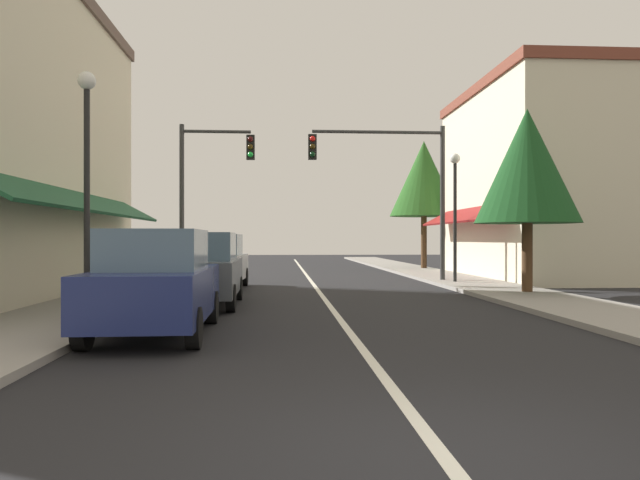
{
  "coord_description": "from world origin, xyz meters",
  "views": [
    {
      "loc": [
        -1.21,
        -4.21,
        1.61
      ],
      "look_at": [
        0.03,
        14.21,
        1.59
      ],
      "focal_mm": 33.9,
      "sensor_mm": 36.0,
      "label": 1
    }
  ],
  "objects_px": {
    "traffic_signal_mast_arm": "(397,175)",
    "parked_car_second_left": "(202,270)",
    "parked_car_third_left": "(216,262)",
    "traffic_signal_left_corner": "(205,179)",
    "tree_right_far": "(424,179)",
    "parked_car_nearest_left": "(156,283)",
    "street_lamp_right_mid": "(455,196)",
    "tree_right_near": "(527,166)",
    "street_lamp_left_near": "(87,153)"
  },
  "relations": [
    {
      "from": "traffic_signal_mast_arm",
      "to": "parked_car_second_left",
      "type": "bearing_deg",
      "value": -130.72
    },
    {
      "from": "parked_car_second_left",
      "to": "parked_car_third_left",
      "type": "bearing_deg",
      "value": 91.36
    },
    {
      "from": "traffic_signal_left_corner",
      "to": "tree_right_far",
      "type": "bearing_deg",
      "value": 39.62
    },
    {
      "from": "parked_car_nearest_left",
      "to": "parked_car_third_left",
      "type": "height_order",
      "value": "same"
    },
    {
      "from": "street_lamp_right_mid",
      "to": "parked_car_nearest_left",
      "type": "bearing_deg",
      "value": -127.67
    },
    {
      "from": "tree_right_far",
      "to": "parked_car_nearest_left",
      "type": "bearing_deg",
      "value": -114.8
    },
    {
      "from": "traffic_signal_left_corner",
      "to": "tree_right_near",
      "type": "bearing_deg",
      "value": -30.25
    },
    {
      "from": "traffic_signal_mast_arm",
      "to": "street_lamp_right_mid",
      "type": "xyz_separation_m",
      "value": [
        1.89,
        -0.96,
        -0.81
      ]
    },
    {
      "from": "parked_car_nearest_left",
      "to": "parked_car_second_left",
      "type": "xyz_separation_m",
      "value": [
        0.19,
        4.47,
        0.0
      ]
    },
    {
      "from": "parked_car_second_left",
      "to": "tree_right_far",
      "type": "bearing_deg",
      "value": 59.5
    },
    {
      "from": "street_lamp_left_near",
      "to": "street_lamp_right_mid",
      "type": "distance_m",
      "value": 13.15
    },
    {
      "from": "street_lamp_left_near",
      "to": "parked_car_nearest_left",
      "type": "bearing_deg",
      "value": -50.25
    },
    {
      "from": "street_lamp_right_mid",
      "to": "street_lamp_left_near",
      "type": "bearing_deg",
      "value": -139.77
    },
    {
      "from": "parked_car_third_left",
      "to": "traffic_signal_mast_arm",
      "type": "bearing_deg",
      "value": 21.69
    },
    {
      "from": "parked_car_second_left",
      "to": "tree_right_near",
      "type": "bearing_deg",
      "value": 12.4
    },
    {
      "from": "parked_car_nearest_left",
      "to": "tree_right_near",
      "type": "xyz_separation_m",
      "value": [
        9.09,
        6.51,
        2.8
      ]
    },
    {
      "from": "parked_car_third_left",
      "to": "tree_right_near",
      "type": "distance_m",
      "value": 9.89
    },
    {
      "from": "parked_car_nearest_left",
      "to": "traffic_signal_left_corner",
      "type": "distance_m",
      "value": 12.57
    },
    {
      "from": "parked_car_nearest_left",
      "to": "parked_car_third_left",
      "type": "relative_size",
      "value": 0.99
    },
    {
      "from": "parked_car_nearest_left",
      "to": "street_lamp_right_mid",
      "type": "height_order",
      "value": "street_lamp_right_mid"
    },
    {
      "from": "parked_car_nearest_left",
      "to": "tree_right_near",
      "type": "relative_size",
      "value": 0.77
    },
    {
      "from": "parked_car_third_left",
      "to": "street_lamp_left_near",
      "type": "relative_size",
      "value": 0.83
    },
    {
      "from": "parked_car_third_left",
      "to": "traffic_signal_left_corner",
      "type": "relative_size",
      "value": 0.71
    },
    {
      "from": "parked_car_second_left",
      "to": "traffic_signal_left_corner",
      "type": "relative_size",
      "value": 0.7
    },
    {
      "from": "tree_right_far",
      "to": "traffic_signal_left_corner",
      "type": "bearing_deg",
      "value": -140.38
    },
    {
      "from": "parked_car_second_left",
      "to": "traffic_signal_mast_arm",
      "type": "relative_size",
      "value": 0.71
    },
    {
      "from": "tree_right_far",
      "to": "tree_right_near",
      "type": "bearing_deg",
      "value": -91.83
    },
    {
      "from": "traffic_signal_left_corner",
      "to": "street_lamp_left_near",
      "type": "bearing_deg",
      "value": -96.44
    },
    {
      "from": "parked_car_second_left",
      "to": "tree_right_near",
      "type": "height_order",
      "value": "tree_right_near"
    },
    {
      "from": "street_lamp_right_mid",
      "to": "tree_right_far",
      "type": "bearing_deg",
      "value": 82.53
    },
    {
      "from": "tree_right_near",
      "to": "traffic_signal_mast_arm",
      "type": "bearing_deg",
      "value": 118.26
    },
    {
      "from": "parked_car_nearest_left",
      "to": "street_lamp_left_near",
      "type": "relative_size",
      "value": 0.83
    },
    {
      "from": "parked_car_nearest_left",
      "to": "traffic_signal_left_corner",
      "type": "relative_size",
      "value": 0.71
    },
    {
      "from": "parked_car_nearest_left",
      "to": "parked_car_second_left",
      "type": "bearing_deg",
      "value": 86.86
    },
    {
      "from": "tree_right_far",
      "to": "parked_car_second_left",
      "type": "bearing_deg",
      "value": -120.03
    },
    {
      "from": "parked_car_nearest_left",
      "to": "traffic_signal_mast_arm",
      "type": "relative_size",
      "value": 0.71
    },
    {
      "from": "parked_car_third_left",
      "to": "street_lamp_left_near",
      "type": "distance_m",
      "value": 7.77
    },
    {
      "from": "street_lamp_right_mid",
      "to": "tree_right_far",
      "type": "distance_m",
      "value": 10.21
    },
    {
      "from": "traffic_signal_mast_arm",
      "to": "tree_right_far",
      "type": "xyz_separation_m",
      "value": [
        3.2,
        9.04,
        0.79
      ]
    },
    {
      "from": "parked_car_nearest_left",
      "to": "parked_car_third_left",
      "type": "distance_m",
      "value": 9.31
    },
    {
      "from": "street_lamp_left_near",
      "to": "tree_right_far",
      "type": "relative_size",
      "value": 0.74
    },
    {
      "from": "parked_car_nearest_left",
      "to": "street_lamp_left_near",
      "type": "xyz_separation_m",
      "value": [
        -1.81,
        2.17,
        2.45
      ]
    },
    {
      "from": "parked_car_second_left",
      "to": "street_lamp_left_near",
      "type": "relative_size",
      "value": 0.83
    },
    {
      "from": "street_lamp_right_mid",
      "to": "tree_right_near",
      "type": "relative_size",
      "value": 0.87
    },
    {
      "from": "street_lamp_right_mid",
      "to": "tree_right_near",
      "type": "bearing_deg",
      "value": -78.32
    },
    {
      "from": "traffic_signal_left_corner",
      "to": "tree_right_far",
      "type": "height_order",
      "value": "tree_right_far"
    },
    {
      "from": "parked_car_nearest_left",
      "to": "street_lamp_right_mid",
      "type": "distance_m",
      "value": 13.66
    },
    {
      "from": "parked_car_second_left",
      "to": "traffic_signal_mast_arm",
      "type": "distance_m",
      "value": 9.92
    },
    {
      "from": "parked_car_second_left",
      "to": "street_lamp_left_near",
      "type": "bearing_deg",
      "value": -131.34
    },
    {
      "from": "parked_car_second_left",
      "to": "parked_car_nearest_left",
      "type": "bearing_deg",
      "value": -92.85
    }
  ]
}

